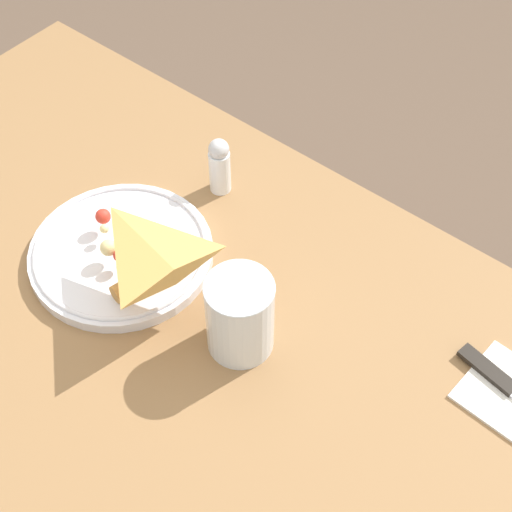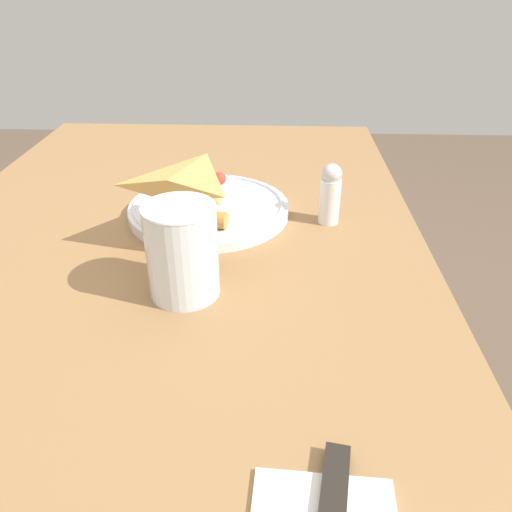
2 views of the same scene
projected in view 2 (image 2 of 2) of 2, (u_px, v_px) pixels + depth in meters
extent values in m
cube|color=olive|center=(164.00, 262.00, 0.68)|extent=(1.19, 0.72, 0.03)
cube|color=brown|center=(103.00, 272.00, 1.35)|extent=(0.06, 0.06, 0.72)
cube|color=brown|center=(334.00, 277.00, 1.33)|extent=(0.06, 0.06, 0.72)
cylinder|color=white|center=(209.00, 209.00, 0.77)|extent=(0.24, 0.24, 0.02)
torus|color=white|center=(209.00, 204.00, 0.76)|extent=(0.23, 0.23, 0.01)
pyramid|color=#DBA351|center=(209.00, 198.00, 0.76)|extent=(0.16, 0.13, 0.02)
cylinder|color=#C68942|center=(192.00, 217.00, 0.70)|extent=(0.04, 0.10, 0.02)
sphere|color=red|center=(219.00, 179.00, 0.78)|extent=(0.02, 0.02, 0.02)
sphere|color=#EFDB93|center=(194.00, 190.00, 0.75)|extent=(0.02, 0.02, 0.02)
sphere|color=red|center=(192.00, 196.00, 0.73)|extent=(0.02, 0.02, 0.02)
sphere|color=#EFDB93|center=(216.00, 198.00, 0.72)|extent=(0.02, 0.02, 0.02)
sphere|color=#EFDB93|center=(210.00, 184.00, 0.77)|extent=(0.01, 0.01, 0.01)
cylinder|color=white|center=(182.00, 251.00, 0.56)|extent=(0.08, 0.08, 0.11)
cylinder|color=white|center=(184.00, 267.00, 0.57)|extent=(0.07, 0.07, 0.07)
torus|color=white|center=(178.00, 208.00, 0.54)|extent=(0.08, 0.08, 0.00)
cube|color=black|center=(334.00, 491.00, 0.36)|extent=(0.08, 0.03, 0.01)
cylinder|color=white|center=(330.00, 201.00, 0.73)|extent=(0.03, 0.03, 0.07)
sphere|color=silver|center=(332.00, 174.00, 0.71)|extent=(0.03, 0.03, 0.03)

